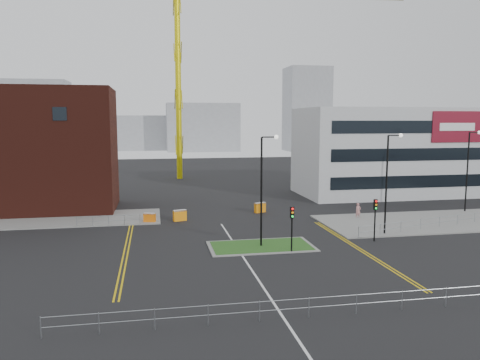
# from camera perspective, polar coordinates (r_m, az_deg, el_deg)

# --- Properties ---
(ground) EXTENTS (200.00, 200.00, 0.00)m
(ground) POSITION_cam_1_polar(r_m,az_deg,el_deg) (31.00, 2.32, -12.18)
(ground) COLOR black
(ground) RESTS_ON ground
(pavement_left) EXTENTS (28.00, 8.00, 0.12)m
(pavement_left) POSITION_cam_1_polar(r_m,az_deg,el_deg) (53.25, -25.02, -4.53)
(pavement_left) COLOR slate
(pavement_left) RESTS_ON ground
(pavement_right) EXTENTS (24.00, 10.00, 0.12)m
(pavement_right) POSITION_cam_1_polar(r_m,az_deg,el_deg) (52.20, 22.97, -4.65)
(pavement_right) COLOR slate
(pavement_right) RESTS_ON ground
(island_kerb) EXTENTS (8.60, 4.60, 0.08)m
(island_kerb) POSITION_cam_1_polar(r_m,az_deg,el_deg) (38.86, 2.58, -8.08)
(island_kerb) COLOR slate
(island_kerb) RESTS_ON ground
(grass_island) EXTENTS (8.00, 4.00, 0.12)m
(grass_island) POSITION_cam_1_polar(r_m,az_deg,el_deg) (38.86, 2.58, -8.05)
(grass_island) COLOR #1D4A18
(grass_island) RESTS_ON ground
(brick_building) EXTENTS (24.20, 10.07, 14.24)m
(brick_building) POSITION_cam_1_polar(r_m,az_deg,el_deg) (58.93, -26.73, 3.12)
(brick_building) COLOR #441811
(brick_building) RESTS_ON ground
(office_block) EXTENTS (25.00, 12.20, 12.00)m
(office_block) POSITION_cam_1_polar(r_m,az_deg,el_deg) (68.80, 17.77, 3.33)
(office_block) COLOR silver
(office_block) RESTS_ON ground
(tower_crane) EXTENTS (52.85, 6.10, 36.99)m
(tower_crane) POSITION_cam_1_polar(r_m,az_deg,el_deg) (84.95, -3.48, 17.61)
(tower_crane) COLOR yellow
(tower_crane) RESTS_ON ground
(streetlamp_island) EXTENTS (1.46, 0.36, 9.18)m
(streetlamp_island) POSITION_cam_1_polar(r_m,az_deg,el_deg) (37.85, 2.95, -0.19)
(streetlamp_island) COLOR black
(streetlamp_island) RESTS_ON ground
(streetlamp_right_near) EXTENTS (1.46, 0.36, 9.18)m
(streetlamp_right_near) POSITION_cam_1_polar(r_m,az_deg,el_deg) (44.00, 17.70, 0.52)
(streetlamp_right_near) COLOR black
(streetlamp_right_near) RESTS_ON ground
(streetlamp_right_far) EXTENTS (1.46, 0.36, 9.18)m
(streetlamp_right_far) POSITION_cam_1_polar(r_m,az_deg,el_deg) (58.25, 26.18, 1.69)
(streetlamp_right_far) COLOR black
(streetlamp_right_far) RESTS_ON ground
(traffic_light_island) EXTENTS (0.28, 0.33, 3.65)m
(traffic_light_island) POSITION_cam_1_polar(r_m,az_deg,el_deg) (36.87, 6.36, -4.91)
(traffic_light_island) COLOR black
(traffic_light_island) RESTS_ON ground
(traffic_light_right) EXTENTS (0.28, 0.33, 3.65)m
(traffic_light_right) POSITION_cam_1_polar(r_m,az_deg,el_deg) (41.64, 16.17, -3.75)
(traffic_light_right) COLOR black
(traffic_light_right) RESTS_ON ground
(railing_front) EXTENTS (24.05, 0.05, 1.10)m
(railing_front) POSITION_cam_1_polar(r_m,az_deg,el_deg) (25.29, 5.45, -14.92)
(railing_front) COLOR gray
(railing_front) RESTS_ON ground
(railing_left) EXTENTS (6.05, 0.05, 1.10)m
(railing_left) POSITION_cam_1_polar(r_m,az_deg,el_deg) (47.68, -15.72, -4.59)
(railing_left) COLOR gray
(railing_left) RESTS_ON ground
(railing_right) EXTENTS (19.05, 5.05, 1.10)m
(railing_right) POSITION_cam_1_polar(r_m,az_deg,el_deg) (49.21, 23.15, -4.50)
(railing_right) COLOR gray
(railing_right) RESTS_ON ground
(centre_line) EXTENTS (0.15, 30.00, 0.01)m
(centre_line) POSITION_cam_1_polar(r_m,az_deg,el_deg) (32.85, 1.53, -11.04)
(centre_line) COLOR silver
(centre_line) RESTS_ON ground
(yellow_left_a) EXTENTS (0.12, 24.00, 0.01)m
(yellow_left_a) POSITION_cam_1_polar(r_m,az_deg,el_deg) (39.92, -13.82, -7.92)
(yellow_left_a) COLOR gold
(yellow_left_a) RESTS_ON ground
(yellow_left_b) EXTENTS (0.12, 24.00, 0.01)m
(yellow_left_b) POSITION_cam_1_polar(r_m,az_deg,el_deg) (39.91, -13.39, -7.91)
(yellow_left_b) COLOR gold
(yellow_left_b) RESTS_ON ground
(yellow_right_a) EXTENTS (0.12, 20.00, 0.01)m
(yellow_right_a) POSITION_cam_1_polar(r_m,az_deg,el_deg) (39.41, 14.05, -8.13)
(yellow_right_a) COLOR gold
(yellow_right_a) RESTS_ON ground
(yellow_right_b) EXTENTS (0.12, 20.00, 0.01)m
(yellow_right_b) POSITION_cam_1_polar(r_m,az_deg,el_deg) (39.53, 14.45, -8.09)
(yellow_right_b) COLOR gold
(yellow_right_b) RESTS_ON ground
(skyline_a) EXTENTS (18.00, 12.00, 22.00)m
(skyline_a) POSITION_cam_1_polar(r_m,az_deg,el_deg) (152.21, -23.40, 6.94)
(skyline_a) COLOR gray
(skyline_a) RESTS_ON ground
(skyline_b) EXTENTS (24.00, 12.00, 16.00)m
(skyline_b) POSITION_cam_1_polar(r_m,az_deg,el_deg) (159.37, -4.59, 6.42)
(skyline_b) COLOR gray
(skyline_b) RESTS_ON ground
(skyline_c) EXTENTS (14.00, 12.00, 28.00)m
(skyline_c) POSITION_cam_1_polar(r_m,az_deg,el_deg) (161.95, 8.13, 8.51)
(skyline_c) COLOR gray
(skyline_c) RESTS_ON ground
(skyline_d) EXTENTS (30.00, 12.00, 12.00)m
(skyline_d) POSITION_cam_1_polar(r_m,az_deg,el_deg) (168.55, -11.07, 5.67)
(skyline_d) COLOR gray
(skyline_d) RESTS_ON ground
(pedestrian) EXTENTS (0.66, 0.50, 1.65)m
(pedestrian) POSITION_cam_1_polar(r_m,az_deg,el_deg) (51.13, 14.21, -3.65)
(pedestrian) COLOR tan
(pedestrian) RESTS_ON ground
(barrier_left) EXTENTS (1.27, 0.72, 1.01)m
(barrier_left) POSITION_cam_1_polar(r_m,az_deg,el_deg) (48.37, -10.96, -4.52)
(barrier_left) COLOR orange
(barrier_left) RESTS_ON ground
(barrier_mid) EXTENTS (1.44, 0.85, 1.15)m
(barrier_mid) POSITION_cam_1_polar(r_m,az_deg,el_deg) (48.81, -7.35, -4.25)
(barrier_mid) COLOR orange
(barrier_mid) RESTS_ON ground
(barrier_right) EXTENTS (1.40, 0.95, 1.12)m
(barrier_right) POSITION_cam_1_polar(r_m,az_deg,el_deg) (52.84, 2.46, -3.32)
(barrier_right) COLOR orange
(barrier_right) RESTS_ON ground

